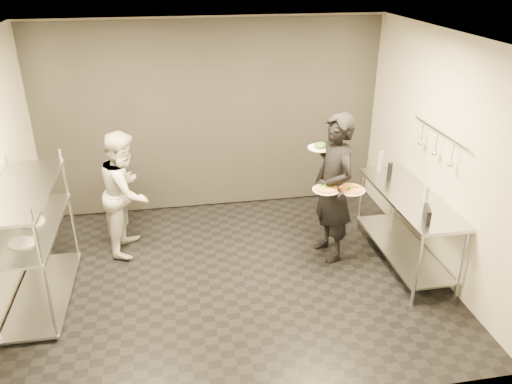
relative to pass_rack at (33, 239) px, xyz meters
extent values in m
cube|color=black|center=(2.15, 0.00, -0.77)|extent=(5.00, 4.00, 0.00)
cube|color=white|center=(2.15, 0.00, 2.03)|extent=(5.00, 4.00, 0.00)
cube|color=beige|center=(2.15, 2.00, 0.63)|extent=(5.00, 0.00, 2.80)
cube|color=beige|center=(2.15, -2.00, 0.63)|extent=(5.00, 0.00, 2.80)
cube|color=beige|center=(4.65, 0.00, 0.63)|extent=(0.00, 4.00, 2.80)
cube|color=silver|center=(2.15, 1.97, 0.63)|extent=(4.90, 0.04, 2.74)
cylinder|color=silver|center=(-0.27, 0.77, -0.02)|extent=(0.04, 0.04, 1.50)
cylinder|color=silver|center=(0.27, -0.77, -0.02)|extent=(0.04, 0.04, 1.50)
cylinder|color=silver|center=(0.27, 0.77, -0.02)|extent=(0.04, 0.04, 1.50)
cube|color=#9FA5A8|center=(0.00, 0.00, -0.72)|extent=(0.60, 1.60, 0.03)
cube|color=#9FA5A8|center=(0.00, 0.00, 0.13)|extent=(0.60, 1.60, 0.03)
cube|color=#9FA5A8|center=(0.00, 0.00, 0.58)|extent=(0.60, 1.60, 0.03)
cylinder|color=silver|center=(0.00, -0.35, 0.16)|extent=(0.26, 0.26, 0.01)
cylinder|color=silver|center=(0.00, 0.10, 0.16)|extent=(0.26, 0.26, 0.01)
cylinder|color=silver|center=(4.07, -0.86, -0.32)|extent=(0.04, 0.04, 0.90)
cylinder|color=silver|center=(4.07, 0.86, -0.32)|extent=(0.04, 0.04, 0.90)
cylinder|color=silver|center=(4.59, -0.86, -0.32)|extent=(0.04, 0.04, 0.90)
cylinder|color=silver|center=(4.59, 0.86, -0.32)|extent=(0.04, 0.04, 0.90)
cube|color=#9FA5A8|center=(4.33, 0.00, -0.59)|extent=(0.57, 1.71, 0.03)
cube|color=#9FA5A8|center=(4.33, 0.00, 0.13)|extent=(0.60, 1.80, 0.04)
cylinder|color=silver|center=(4.59, 0.00, 0.93)|extent=(0.02, 1.20, 0.02)
cylinder|color=silver|center=(4.57, -0.35, 0.80)|extent=(0.01, 0.01, 0.22)
sphere|color=silver|center=(4.57, -0.35, 0.67)|extent=(0.07, 0.07, 0.07)
cylinder|color=silver|center=(4.57, 0.00, 0.80)|extent=(0.01, 0.01, 0.22)
sphere|color=silver|center=(4.57, 0.00, 0.67)|extent=(0.07, 0.07, 0.07)
cylinder|color=silver|center=(4.57, 0.35, 0.80)|extent=(0.01, 0.01, 0.22)
sphere|color=silver|center=(4.57, 0.35, 0.67)|extent=(0.07, 0.07, 0.07)
imported|color=black|center=(3.47, 0.29, 0.18)|extent=(0.58, 0.77, 1.89)
imported|color=beige|center=(0.94, 0.93, 0.04)|extent=(0.74, 0.88, 1.61)
cylinder|color=silver|center=(3.31, 0.10, 0.26)|extent=(0.32, 0.32, 0.01)
cylinder|color=#AF723F|center=(3.31, 0.10, 0.27)|extent=(0.28, 0.28, 0.02)
cylinder|color=#AF4917|center=(3.31, 0.10, 0.28)|extent=(0.25, 0.25, 0.01)
sphere|color=#1B5F15|center=(3.31, 0.10, 0.29)|extent=(0.04, 0.04, 0.04)
cylinder|color=silver|center=(3.60, 0.08, 0.24)|extent=(0.35, 0.35, 0.01)
cylinder|color=#AF723F|center=(3.60, 0.08, 0.26)|extent=(0.31, 0.31, 0.02)
cylinder|color=#AF4917|center=(3.60, 0.08, 0.27)|extent=(0.27, 0.27, 0.01)
sphere|color=#1B5F15|center=(3.60, 0.08, 0.27)|extent=(0.04, 0.04, 0.04)
cylinder|color=silver|center=(3.35, 0.56, 0.62)|extent=(0.31, 0.31, 0.01)
ellipsoid|color=#215916|center=(3.35, 0.56, 0.65)|extent=(0.13, 0.13, 0.07)
cube|color=black|center=(4.21, -0.64, 0.23)|extent=(0.12, 0.23, 0.17)
cylinder|color=gray|center=(4.28, 0.80, 0.28)|extent=(0.07, 0.07, 0.26)
cylinder|color=gray|center=(4.43, -0.19, 0.25)|extent=(0.06, 0.06, 0.20)
cylinder|color=black|center=(4.28, 0.50, 0.26)|extent=(0.06, 0.06, 0.22)
camera|label=1|loc=(1.56, -4.98, 2.78)|focal=35.00mm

